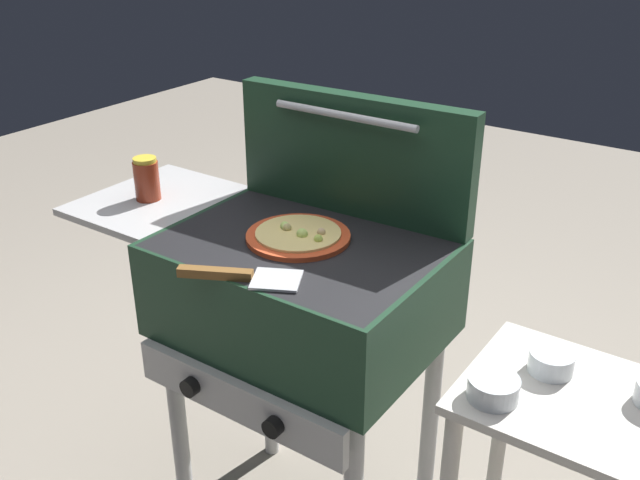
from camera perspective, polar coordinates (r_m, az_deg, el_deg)
grill at (r=1.72m, az=-1.84°, el=-4.44°), size 0.96×0.53×0.90m
grill_lid_open at (r=1.76m, az=2.66°, el=6.79°), size 0.63×0.09×0.30m
pizza_cheese at (r=1.66m, az=-1.74°, el=0.37°), size 0.24×0.24×0.03m
sauce_jar at (r=1.92m, az=-13.63°, el=4.75°), size 0.07×0.07×0.11m
spatula at (r=1.50m, az=-6.36°, el=-2.86°), size 0.26×0.17×0.02m
topping_bowl_near at (r=1.54m, az=17.92°, el=-9.26°), size 0.09×0.09×0.04m
topping_bowl_far at (r=1.43m, az=13.62°, el=-11.45°), size 0.10×0.10×0.04m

